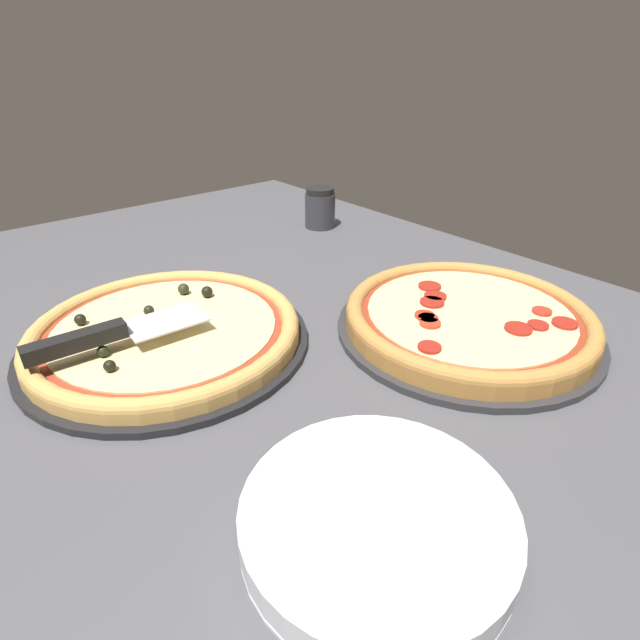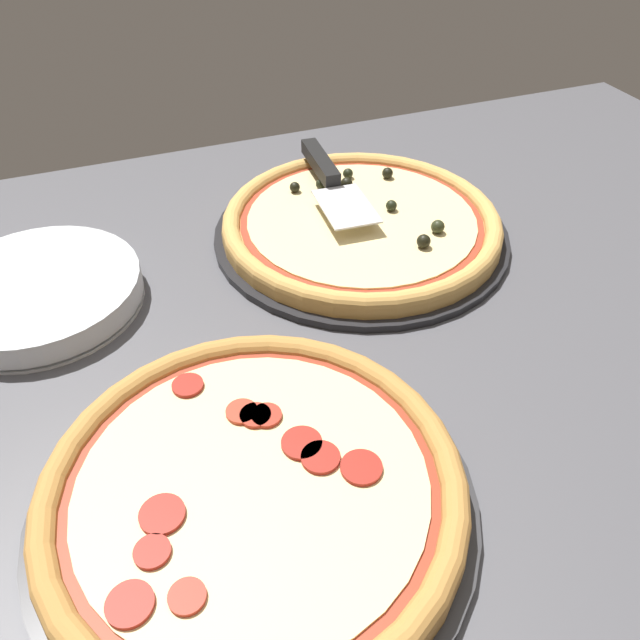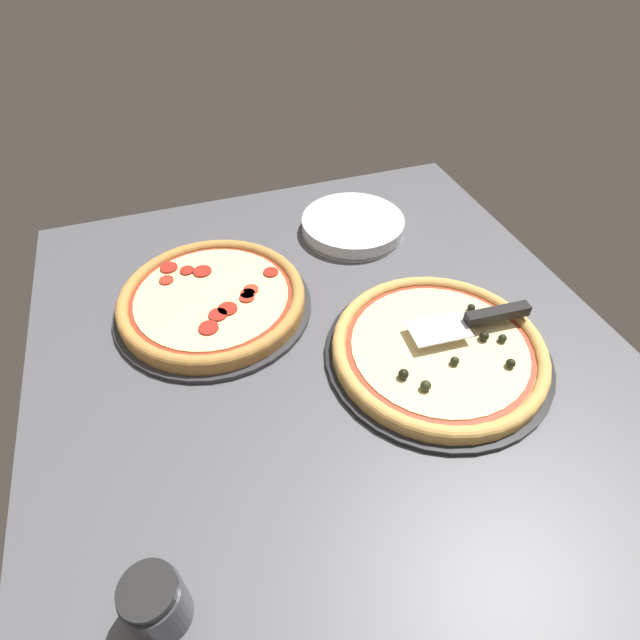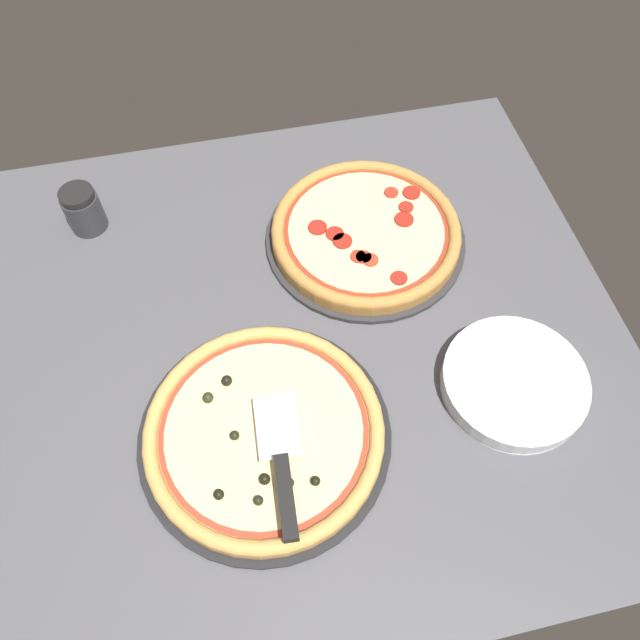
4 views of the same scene
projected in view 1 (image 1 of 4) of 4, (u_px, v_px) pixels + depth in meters
ground_plane at (259, 312)px, 83.19cm from camera, size 135.63×104.01×3.60cm
pizza_pan_front at (168, 341)px, 70.61cm from camera, size 39.72×39.72×1.00cm
pizza_front at (166, 330)px, 69.74cm from camera, size 37.33×37.33×3.72cm
pizza_pan_back at (466, 329)px, 73.54cm from camera, size 37.94×37.94×1.00cm
pizza_back at (468, 316)px, 72.48cm from camera, size 35.67×35.67×3.32cm
serving_spatula at (98, 337)px, 61.94cm from camera, size 7.07×22.58×2.00cm
plate_stack at (377, 521)px, 42.47cm from camera, size 23.54×23.54×3.50cm
parmesan_shaker at (320, 208)px, 114.49cm from camera, size 6.98×6.98×9.10cm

